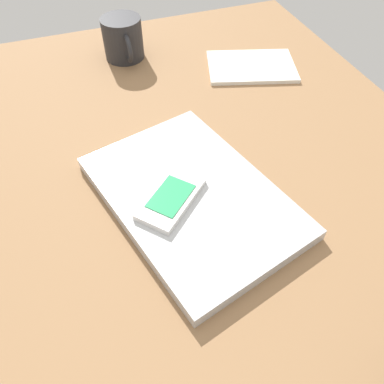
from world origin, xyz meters
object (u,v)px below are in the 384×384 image
(notepad, at_px, (251,66))
(coffee_mug, at_px, (123,39))
(cell_phone_on_laptop, at_px, (171,198))
(laptop_closed, at_px, (192,196))

(notepad, relative_size, coffee_mug, 1.57)
(cell_phone_on_laptop, distance_m, notepad, 0.41)
(cell_phone_on_laptop, bearing_deg, notepad, 138.13)
(laptop_closed, bearing_deg, notepad, 126.21)
(notepad, distance_m, coffee_mug, 0.28)
(laptop_closed, distance_m, coffee_mug, 0.44)
(laptop_closed, relative_size, coffee_mug, 2.77)
(notepad, height_order, coffee_mug, coffee_mug)
(cell_phone_on_laptop, xyz_separation_m, notepad, (-0.31, 0.27, -0.02))
(cell_phone_on_laptop, bearing_deg, coffee_mug, 175.38)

